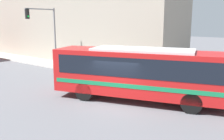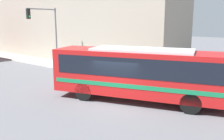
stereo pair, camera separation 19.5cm
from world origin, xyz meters
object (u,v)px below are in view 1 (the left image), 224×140
at_px(traffic_light_pole, 46,27).
at_px(fire_hydrant, 119,73).
at_px(city_bus, 142,71).
at_px(pedestrian_near_corner, 67,56).
at_px(parking_meter, 67,59).

bearing_deg(traffic_light_pole, fire_hydrant, -83.47).
distance_m(fire_hydrant, traffic_light_pole, 8.83).
relative_size(city_bus, traffic_light_pole, 1.86).
bearing_deg(fire_hydrant, pedestrian_near_corner, 79.65).
distance_m(city_bus, parking_meter, 11.32).
bearing_deg(parking_meter, traffic_light_pole, 116.65).
bearing_deg(pedestrian_near_corner, city_bus, -113.03).
distance_m(traffic_light_pole, pedestrian_near_corner, 3.79).
distance_m(fire_hydrant, pedestrian_near_corner, 7.99).
bearing_deg(pedestrian_near_corner, traffic_light_pole, 175.17).
bearing_deg(city_bus, pedestrian_near_corner, 49.27).
xyz_separation_m(city_bus, traffic_light_pole, (2.87, 12.48, 2.20)).
height_order(city_bus, traffic_light_pole, traffic_light_pole).
relative_size(fire_hydrant, traffic_light_pole, 0.14).
distance_m(parking_meter, pedestrian_near_corner, 2.17).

